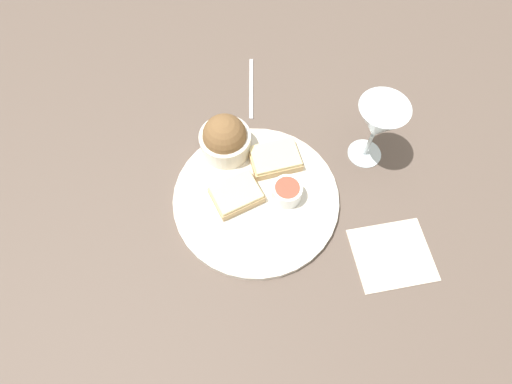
# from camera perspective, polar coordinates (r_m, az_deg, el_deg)

# --- Properties ---
(ground_plane) EXTENTS (4.00, 4.00, 0.00)m
(ground_plane) POSITION_cam_1_polar(r_m,az_deg,el_deg) (0.78, 0.00, -1.12)
(ground_plane) COLOR brown
(dinner_plate) EXTENTS (0.32, 0.32, 0.01)m
(dinner_plate) POSITION_cam_1_polar(r_m,az_deg,el_deg) (0.77, 0.00, -0.90)
(dinner_plate) COLOR silver
(dinner_plate) RESTS_ON ground_plane
(salad_bowl) EXTENTS (0.10, 0.10, 0.09)m
(salad_bowl) POSITION_cam_1_polar(r_m,az_deg,el_deg) (0.79, -4.45, 7.61)
(salad_bowl) COLOR silver
(salad_bowl) RESTS_ON dinner_plate
(sauce_ramekin) EXTENTS (0.06, 0.06, 0.04)m
(sauce_ramekin) POSITION_cam_1_polar(r_m,az_deg,el_deg) (0.75, 4.43, 0.09)
(sauce_ramekin) COLOR white
(sauce_ramekin) RESTS_ON dinner_plate
(cheese_toast_near) EXTENTS (0.12, 0.10, 0.03)m
(cheese_toast_near) POSITION_cam_1_polar(r_m,az_deg,el_deg) (0.79, 2.75, 4.82)
(cheese_toast_near) COLOR tan
(cheese_toast_near) RESTS_ON dinner_plate
(cheese_toast_far) EXTENTS (0.11, 0.11, 0.03)m
(cheese_toast_far) POSITION_cam_1_polar(r_m,az_deg,el_deg) (0.76, -2.82, -0.34)
(cheese_toast_far) COLOR tan
(cheese_toast_far) RESTS_ON dinner_plate
(wine_glass) EXTENTS (0.09, 0.09, 0.15)m
(wine_glass) POSITION_cam_1_polar(r_m,az_deg,el_deg) (0.78, 17.03, 9.35)
(wine_glass) COLOR silver
(wine_glass) RESTS_ON ground_plane
(napkin) EXTENTS (0.17, 0.16, 0.01)m
(napkin) POSITION_cam_1_polar(r_m,az_deg,el_deg) (0.78, 18.90, -8.45)
(napkin) COLOR beige
(napkin) RESTS_ON ground_plane
(fork) EXTENTS (0.03, 0.17, 0.01)m
(fork) POSITION_cam_1_polar(r_m,az_deg,el_deg) (0.93, -0.69, 14.71)
(fork) COLOR silver
(fork) RESTS_ON ground_plane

